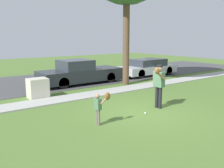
{
  "coord_description": "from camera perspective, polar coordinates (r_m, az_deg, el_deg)",
  "views": [
    {
      "loc": [
        -6.41,
        -6.57,
        2.85
      ],
      "look_at": [
        -0.71,
        1.15,
        1.0
      ],
      "focal_mm": 39.17,
      "sensor_mm": 36.0,
      "label": 1
    }
  ],
  "objects": [
    {
      "name": "ground_plane",
      "position": [
        12.28,
        -3.86,
        -2.55
      ],
      "size": [
        48.0,
        48.0,
        0.0
      ],
      "primitive_type": "plane",
      "color": "#4C6B2D"
    },
    {
      "name": "sidewalk_strip",
      "position": [
        12.35,
        -4.11,
        -2.32
      ],
      "size": [
        36.0,
        1.2,
        0.06
      ],
      "primitive_type": "cube",
      "color": "#A3A39E",
      "rests_on": "ground"
    },
    {
      "name": "road_surface",
      "position": [
        16.71,
        -13.33,
        0.82
      ],
      "size": [
        36.0,
        6.8,
        0.02
      ],
      "primitive_type": "cube",
      "color": "#424244",
      "rests_on": "ground"
    },
    {
      "name": "person_adult",
      "position": [
        9.93,
        10.85,
        0.54
      ],
      "size": [
        0.7,
        0.68,
        1.76
      ],
      "rotation": [
        0.0,
        0.0,
        -3.08
      ],
      "color": "black",
      "rests_on": "ground"
    },
    {
      "name": "person_child",
      "position": [
        7.96,
        -2.8,
        -4.73
      ],
      "size": [
        0.49,
        0.4,
        1.1
      ],
      "rotation": [
        0.0,
        0.0,
        0.07
      ],
      "color": "#6B6656",
      "rests_on": "ground"
    },
    {
      "name": "baseball",
      "position": [
        9.33,
        7.8,
        -6.75
      ],
      "size": [
        0.07,
        0.07,
        0.07
      ],
      "primitive_type": "sphere",
      "color": "white",
      "rests_on": "ground"
    },
    {
      "name": "utility_cabinet",
      "position": [
        12.07,
        -16.94,
        -0.95
      ],
      "size": [
        0.89,
        0.75,
        0.94
      ],
      "primitive_type": "cube",
      "color": "beige",
      "rests_on": "ground"
    },
    {
      "name": "parked_pickup_dark",
      "position": [
        15.19,
        -7.5,
        2.57
      ],
      "size": [
        5.2,
        1.95,
        1.48
      ],
      "color": "#23282D",
      "rests_on": "road_surface"
    },
    {
      "name": "parked_sedan_silver",
      "position": [
        18.55,
        8.32,
        3.89
      ],
      "size": [
        4.6,
        1.8,
        1.23
      ],
      "color": "silver",
      "rests_on": "road_surface"
    }
  ]
}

